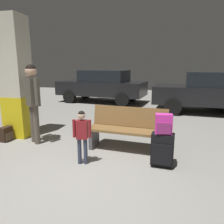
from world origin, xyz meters
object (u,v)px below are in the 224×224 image
(parked_car_far, at_px, (102,85))
(child, at_px, (82,132))
(backpack_bright, at_px, (164,124))
(backpack_dark_floor, at_px, (6,134))
(structural_pillar, at_px, (16,78))
(parked_car_near, at_px, (213,91))
(suitcase, at_px, (162,149))
(bench, at_px, (127,129))
(adult, at_px, (33,96))

(parked_car_far, bearing_deg, child, -77.25)
(backpack_bright, xyz_separation_m, backpack_dark_floor, (-3.56, 0.53, -0.60))
(structural_pillar, height_order, parked_car_far, structural_pillar)
(parked_car_near, bearing_deg, suitcase, -109.29)
(bench, height_order, suitcase, bench)
(child, distance_m, parked_car_far, 6.74)
(parked_car_far, relative_size, parked_car_near, 1.02)
(adult, bearing_deg, structural_pillar, 149.85)
(parked_car_far, xyz_separation_m, parked_car_near, (4.59, -1.48, 0.00))
(bench, relative_size, parked_car_far, 0.38)
(bench, distance_m, parked_car_far, 6.14)
(suitcase, bearing_deg, adult, 168.28)
(backpack_dark_floor, xyz_separation_m, parked_car_far, (0.68, 5.85, 0.64))
(bench, xyz_separation_m, adult, (-2.11, -0.05, 0.65))
(suitcase, xyz_separation_m, backpack_bright, (0.00, -0.00, 0.45))
(child, relative_size, adult, 0.55)
(suitcase, relative_size, backpack_bright, 1.78)
(child, relative_size, backpack_dark_floor, 2.87)
(bench, height_order, parked_car_far, parked_car_far)
(backpack_dark_floor, bearing_deg, parked_car_far, 83.37)
(suitcase, xyz_separation_m, backpack_dark_floor, (-3.56, 0.53, -0.15))
(child, distance_m, adult, 1.71)
(bench, bearing_deg, suitcase, -41.62)
(suitcase, height_order, adult, adult)
(suitcase, bearing_deg, child, -171.81)
(structural_pillar, relative_size, suitcase, 4.77)
(parked_car_near, bearing_deg, structural_pillar, -143.06)
(bench, relative_size, suitcase, 2.72)
(structural_pillar, distance_m, parked_car_far, 5.47)
(parked_car_far, bearing_deg, bench, -69.39)
(structural_pillar, distance_m, parked_car_near, 6.55)
(suitcase, relative_size, parked_car_far, 0.14)
(bench, bearing_deg, backpack_dark_floor, -177.74)
(structural_pillar, xyz_separation_m, parked_car_far, (0.62, 5.40, -0.62))
(bench, bearing_deg, child, -128.70)
(backpack_bright, distance_m, child, 1.41)
(bench, relative_size, child, 1.69)
(suitcase, xyz_separation_m, adult, (-2.83, 0.59, 0.77))
(backpack_dark_floor, bearing_deg, structural_pillar, 82.89)
(structural_pillar, bearing_deg, child, -29.13)
(structural_pillar, distance_m, bench, 2.97)
(adult, height_order, parked_car_near, adult)
(child, height_order, backpack_dark_floor, child)
(backpack_bright, bearing_deg, backpack_dark_floor, 171.59)
(structural_pillar, height_order, adult, structural_pillar)
(parked_car_far, distance_m, parked_car_near, 4.82)
(adult, xyz_separation_m, parked_car_near, (4.54, 4.31, -0.28))
(bench, distance_m, child, 1.08)
(adult, bearing_deg, bench, 1.37)
(child, distance_m, parked_car_near, 5.97)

